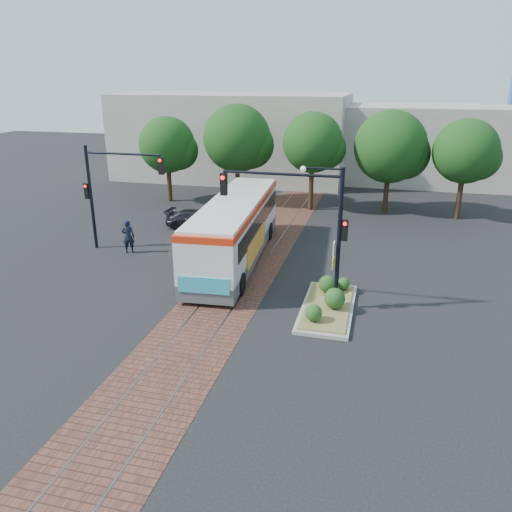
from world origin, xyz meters
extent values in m
plane|color=black|center=(0.00, 0.00, 0.00)|extent=(120.00, 120.00, 0.00)
cube|color=brown|center=(0.00, 4.00, 0.01)|extent=(3.60, 40.00, 0.01)
cube|color=slate|center=(-0.75, 4.00, 0.01)|extent=(0.06, 40.00, 0.01)
cube|color=slate|center=(0.75, 4.00, 0.01)|extent=(0.06, 40.00, 0.01)
cylinder|color=#382314|center=(-10.00, 16.00, 1.43)|extent=(0.36, 0.36, 2.86)
sphere|color=#193F14|center=(-10.00, 16.00, 4.51)|extent=(4.40, 4.40, 4.40)
cylinder|color=#382314|center=(-4.50, 16.80, 1.56)|extent=(0.36, 0.36, 3.12)
sphere|color=#193F14|center=(-4.50, 16.80, 5.07)|extent=(5.20, 5.20, 5.20)
cylinder|color=#382314|center=(1.50, 16.00, 1.69)|extent=(0.36, 0.36, 3.39)
sphere|color=#193F14|center=(1.50, 16.00, 5.04)|extent=(4.40, 4.40, 4.40)
cylinder|color=#382314|center=(7.00, 16.80, 1.43)|extent=(0.36, 0.36, 2.86)
sphere|color=#193F14|center=(7.00, 16.80, 4.81)|extent=(5.20, 5.20, 5.20)
cylinder|color=#382314|center=(12.00, 16.00, 1.56)|extent=(0.36, 0.36, 3.12)
sphere|color=#193F14|center=(12.00, 16.00, 4.77)|extent=(4.40, 4.40, 4.40)
cube|color=#ADA899|center=(-8.00, 28.00, 4.00)|extent=(22.00, 12.00, 8.00)
cube|color=#ADA899|center=(12.00, 30.00, 3.50)|extent=(18.00, 10.00, 7.00)
cube|color=#4A4A4C|center=(-0.89, 4.06, 0.58)|extent=(3.50, 12.76, 0.74)
cube|color=white|center=(-0.89, 4.06, 1.94)|extent=(3.52, 12.76, 2.00)
cube|color=black|center=(-0.91, 4.38, 2.26)|extent=(3.50, 11.51, 0.95)
cube|color=red|center=(-0.89, 4.06, 3.10)|extent=(3.56, 12.76, 0.32)
cube|color=white|center=(-0.89, 4.06, 3.31)|extent=(3.41, 12.34, 0.15)
cube|color=black|center=(-0.46, -2.07, 2.36)|extent=(1.69, 0.24, 0.95)
cube|color=teal|center=(-0.44, -2.25, 1.10)|extent=(2.31, 0.22, 0.74)
cube|color=orange|center=(0.55, 3.11, 1.31)|extent=(0.39, 4.72, 1.16)
cylinder|color=black|center=(-1.77, -0.53, 0.53)|extent=(0.44, 1.07, 1.05)
cylinder|color=black|center=(0.64, -0.36, 0.53)|extent=(0.44, 1.07, 1.05)
cylinder|color=black|center=(-2.37, 7.96, 0.53)|extent=(0.44, 1.07, 1.05)
cylinder|color=black|center=(0.04, 8.13, 0.53)|extent=(0.44, 1.07, 1.05)
cube|color=gray|center=(4.80, -1.00, 0.07)|extent=(2.20, 5.20, 0.15)
cube|color=olive|center=(4.80, -1.00, 0.19)|extent=(1.90, 4.80, 0.08)
sphere|color=#1E4719|center=(4.40, -2.60, 0.58)|extent=(0.70, 0.70, 0.70)
sphere|color=#1E4719|center=(5.10, -1.20, 0.68)|extent=(0.90, 0.90, 0.90)
sphere|color=#1E4719|center=(4.60, 0.40, 0.63)|extent=(0.80, 0.80, 0.80)
sphere|color=#1E4719|center=(5.30, 0.90, 0.53)|extent=(0.60, 0.60, 0.60)
cylinder|color=black|center=(5.10, -0.80, 3.21)|extent=(0.18, 0.18, 6.00)
cylinder|color=black|center=(2.60, -0.80, 5.81)|extent=(5.00, 0.12, 0.12)
cube|color=black|center=(0.10, -0.80, 5.26)|extent=(0.28, 0.22, 0.95)
sphere|color=#FF190C|center=(0.10, -0.94, 5.56)|extent=(0.18, 0.18, 0.18)
cube|color=black|center=(5.32, -0.80, 3.61)|extent=(0.26, 0.20, 0.90)
sphere|color=#FF190C|center=(5.32, -0.93, 3.92)|extent=(0.16, 0.16, 0.16)
cube|color=white|center=(4.92, -0.92, 2.81)|extent=(0.04, 0.45, 0.55)
cube|color=yellow|center=(4.92, -0.92, 2.17)|extent=(0.04, 0.45, 0.45)
cylinder|color=black|center=(4.30, -0.80, 6.12)|extent=(1.60, 0.08, 0.08)
sphere|color=silver|center=(3.50, -0.80, 6.06)|extent=(0.24, 0.24, 0.24)
cylinder|color=black|center=(-9.50, 4.00, 3.00)|extent=(0.18, 0.18, 6.00)
cylinder|color=black|center=(-7.25, 4.00, 5.60)|extent=(4.50, 0.12, 0.12)
cube|color=black|center=(-5.00, 4.00, 5.05)|extent=(0.28, 0.22, 0.95)
sphere|color=#FF190C|center=(-5.00, 3.86, 5.35)|extent=(0.18, 0.18, 0.18)
cube|color=black|center=(-9.72, 4.00, 3.40)|extent=(0.26, 0.20, 0.90)
sphere|color=#FF190C|center=(-9.72, 3.87, 3.70)|extent=(0.16, 0.16, 0.16)
imported|color=black|center=(-7.17, 3.66, 0.97)|extent=(0.82, 0.66, 1.94)
imported|color=black|center=(-5.03, 9.14, 0.62)|extent=(4.30, 1.83, 1.24)
camera|label=1|loc=(6.65, -20.84, 9.63)|focal=35.00mm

